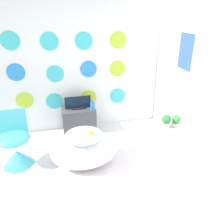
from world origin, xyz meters
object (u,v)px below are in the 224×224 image
chair (16,148)px  tv (78,103)px  potted_plant_right (176,121)px  vase (93,106)px  bathtub (85,149)px  potted_plant_left (166,121)px

chair → tv: chair is taller
potted_plant_right → chair: bearing=171.5°
tv → vase: 0.27m
vase → bathtub: bearing=-107.3°
chair → vase: bearing=26.7°
vase → potted_plant_right: potted_plant_right is taller
potted_plant_left → potted_plant_right: (0.16, 0.00, -0.02)m
tv → potted_plant_left: potted_plant_left is taller
bathtub → potted_plant_left: potted_plant_left is taller
bathtub → tv: bearing=88.4°
vase → potted_plant_left: size_ratio=0.83×
chair → vase: (1.24, 0.62, 0.28)m
chair → potted_plant_left: size_ratio=3.99×
bathtub → potted_plant_right: bearing=-4.5°
vase → potted_plant_right: 1.47m
tv → bathtub: bearing=-91.6°
vase → potted_plant_right: bearing=-41.7°
chair → potted_plant_right: bearing=-8.5°
tv → vase: (0.24, -0.12, -0.02)m
chair → potted_plant_right: chair is taller
chair → vase: chair is taller
chair → vase: size_ratio=4.81×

